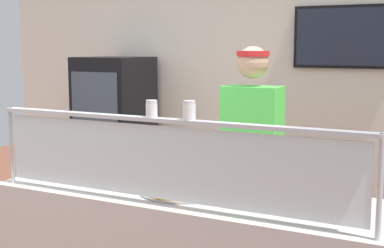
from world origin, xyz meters
The scene contains 8 objects.
shop_rear_unit centered at (1.15, 2.53, 1.36)m, with size 6.68×0.13×2.70m.
sneeze_guard centered at (1.14, 0.06, 1.24)m, with size 2.11×0.06×0.45m.
pizza_tray centered at (1.09, 0.36, 0.97)m, with size 0.51×0.51×0.04m.
pizza_server centered at (1.08, 0.34, 0.99)m, with size 0.07×0.28×0.01m, color #ADAFB7.
parmesan_shaker centered at (1.07, 0.06, 1.44)m, with size 0.06×0.06×0.09m.
pepper_flake_shaker centered at (1.29, 0.06, 1.45)m, with size 0.06×0.06×0.09m.
worker_figure centered at (1.22, 1.09, 1.01)m, with size 0.41×0.50×1.76m.
drink_fridge centered at (-0.61, 2.09, 0.83)m, with size 0.61×0.64×1.66m.
Camera 1 is at (2.50, -2.24, 1.76)m, focal length 50.78 mm.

